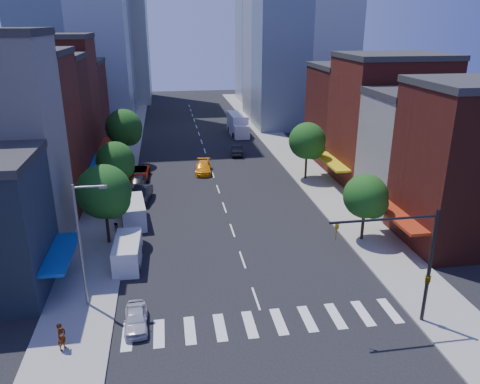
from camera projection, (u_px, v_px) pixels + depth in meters
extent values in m
plane|color=black|center=(256.00, 299.00, 34.17)|extent=(220.00, 220.00, 0.00)
cube|color=gray|center=(122.00, 157.00, 69.36)|extent=(5.00, 120.00, 0.15)
cube|color=gray|center=(286.00, 150.00, 73.10)|extent=(5.00, 120.00, 0.15)
cube|color=silver|center=(264.00, 323.00, 31.39)|extent=(19.00, 3.00, 0.01)
cube|color=maroon|center=(15.00, 138.00, 47.29)|extent=(12.00, 9.00, 16.00)
cube|color=#4A1A12|center=(36.00, 125.00, 55.34)|extent=(12.00, 8.00, 15.00)
cube|color=maroon|center=(51.00, 105.00, 62.88)|extent=(12.00, 9.00, 17.00)
cube|color=#4A1A12|center=(66.00, 107.00, 72.37)|extent=(12.00, 10.00, 13.00)
cube|color=#4A1A12|center=(478.00, 168.00, 40.93)|extent=(12.00, 9.00, 14.00)
cube|color=beige|center=(425.00, 153.00, 49.15)|extent=(12.00, 8.00, 12.00)
cube|color=maroon|center=(388.00, 122.00, 56.98)|extent=(12.00, 10.00, 15.00)
cube|color=#4A1A12|center=(356.00, 115.00, 66.60)|extent=(12.00, 10.00, 13.00)
cylinder|color=black|center=(430.00, 267.00, 30.14)|extent=(0.24, 0.24, 8.00)
cylinder|color=black|center=(385.00, 219.00, 28.38)|extent=(7.00, 0.16, 0.16)
imported|color=gold|center=(337.00, 232.00, 28.14)|extent=(0.22, 0.18, 1.10)
imported|color=gold|center=(428.00, 278.00, 30.42)|extent=(0.48, 2.24, 0.90)
cylinder|color=slate|center=(80.00, 247.00, 31.71)|extent=(0.20, 0.20, 9.00)
cylinder|color=slate|center=(89.00, 187.00, 30.38)|extent=(2.00, 0.14, 0.14)
cube|color=slate|center=(103.00, 187.00, 30.53)|extent=(0.50, 0.25, 0.18)
cylinder|color=black|center=(107.00, 222.00, 41.93)|extent=(0.28, 0.28, 3.92)
sphere|color=#1B4714|center=(104.00, 191.00, 40.92)|extent=(4.80, 4.80, 4.80)
sphere|color=#1B4714|center=(111.00, 200.00, 40.97)|extent=(3.36, 3.36, 3.36)
cylinder|color=black|center=(118.00, 184.00, 52.17)|extent=(0.28, 0.28, 3.64)
sphere|color=#1B4714|center=(115.00, 161.00, 51.23)|extent=(4.20, 4.20, 4.20)
sphere|color=#1B4714|center=(121.00, 167.00, 51.27)|extent=(2.94, 2.94, 2.94)
cylinder|color=black|center=(126.00, 150.00, 65.06)|extent=(0.28, 0.28, 4.20)
sphere|color=#1B4714|center=(124.00, 127.00, 63.97)|extent=(5.00, 5.00, 5.00)
sphere|color=#1B4714|center=(129.00, 133.00, 64.04)|extent=(3.50, 3.50, 3.50)
cylinder|color=black|center=(363.00, 222.00, 42.68)|extent=(0.28, 0.28, 3.36)
sphere|color=#1B4714|center=(366.00, 196.00, 41.81)|extent=(4.00, 4.00, 4.00)
sphere|color=#1B4714|center=(373.00, 203.00, 41.83)|extent=(2.80, 2.80, 2.80)
cylinder|color=black|center=(306.00, 163.00, 59.27)|extent=(0.28, 0.28, 3.92)
sphere|color=#1B4714|center=(307.00, 141.00, 58.26)|extent=(4.60, 4.60, 4.60)
sphere|color=#1B4714|center=(312.00, 147.00, 58.31)|extent=(3.22, 3.22, 3.22)
imported|color=silver|center=(136.00, 318.00, 30.83)|extent=(1.63, 3.79, 1.27)
imported|color=black|center=(142.00, 194.00, 52.38)|extent=(2.40, 5.17, 1.64)
imported|color=#999999|center=(139.00, 173.00, 59.88)|extent=(2.74, 5.45, 1.48)
imported|color=black|center=(138.00, 183.00, 56.65)|extent=(2.08, 4.62, 1.31)
cube|color=silver|center=(128.00, 252.00, 38.67)|extent=(2.22, 5.23, 2.17)
cube|color=black|center=(125.00, 260.00, 36.73)|extent=(1.94, 1.09, 0.93)
cylinder|color=black|center=(115.00, 271.00, 37.16)|extent=(0.28, 0.79, 0.79)
cylinder|color=black|center=(138.00, 270.00, 37.39)|extent=(0.28, 0.79, 0.79)
cylinder|color=black|center=(119.00, 251.00, 40.44)|extent=(0.28, 0.79, 0.79)
cylinder|color=black|center=(141.00, 250.00, 40.67)|extent=(0.28, 0.79, 0.79)
cube|color=silver|center=(133.00, 212.00, 46.65)|extent=(2.80, 5.74, 2.32)
cube|color=black|center=(134.00, 217.00, 44.63)|extent=(2.16, 1.32, 1.00)
cylinder|color=black|center=(125.00, 228.00, 44.97)|extent=(0.37, 0.87, 0.84)
cylinder|color=black|center=(146.00, 225.00, 45.46)|extent=(0.37, 0.87, 0.84)
cylinder|color=black|center=(123.00, 213.00, 48.38)|extent=(0.37, 0.87, 0.84)
cylinder|color=black|center=(143.00, 211.00, 48.87)|extent=(0.37, 0.87, 0.84)
imported|color=#FF9F0D|center=(203.00, 168.00, 62.29)|extent=(2.58, 5.21, 1.45)
imported|color=black|center=(237.00, 150.00, 70.65)|extent=(2.12, 4.73, 1.51)
imported|color=#999999|center=(238.00, 118.00, 93.31)|extent=(1.93, 4.79, 1.63)
cube|color=silver|center=(237.00, 124.00, 83.60)|extent=(2.83, 7.41, 3.63)
cube|color=silver|center=(242.00, 132.00, 79.81)|extent=(2.52, 2.08, 2.27)
cylinder|color=black|center=(233.00, 135.00, 80.70)|extent=(0.35, 1.03, 1.02)
cylinder|color=black|center=(248.00, 135.00, 81.10)|extent=(0.35, 1.03, 1.02)
cylinder|color=black|center=(229.00, 129.00, 85.42)|extent=(0.35, 1.03, 1.02)
cylinder|color=black|center=(242.00, 129.00, 85.83)|extent=(0.35, 1.03, 1.02)
imported|color=#999999|center=(62.00, 337.00, 28.38)|extent=(0.68, 0.79, 1.82)
imported|color=#999999|center=(116.00, 231.00, 43.09)|extent=(0.63, 0.78, 1.53)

